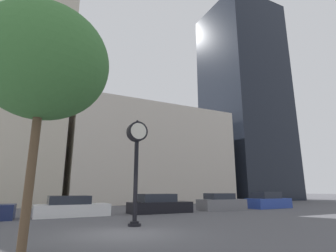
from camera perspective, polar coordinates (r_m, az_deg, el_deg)
The scene contains 10 objects.
ground_plane at distance 11.18m, azimuth -10.01°, elevation -22.13°, with size 200.00×200.00×0.00m, color #515156.
building_tall_tower at distance 38.75m, azimuth -29.53°, elevation 14.55°, with size 11.90×12.00×37.70m.
building_storefront_row at distance 37.53m, azimuth -4.54°, elevation -6.64°, with size 21.40×12.00×12.48m.
building_glass_modern at distance 50.18m, azimuth 16.11°, elevation 5.53°, with size 11.99×12.00×35.42m.
street_clock at distance 13.35m, azimuth -6.87°, elevation -5.36°, with size 1.01×0.63×5.19m.
car_white at distance 18.84m, azimuth -20.28°, elevation -16.32°, with size 4.66×2.06×1.30m.
car_black at distance 20.31m, azimuth -1.89°, elevation -16.78°, with size 4.73×1.81×1.37m.
car_grey at distance 23.40m, azimuth 11.50°, elevation -16.08°, with size 3.99×1.99×1.38m.
car_blue at distance 27.05m, azimuth 20.95°, elevation -15.04°, with size 4.35×2.08×1.48m.
bare_tree at distance 8.82m, azimuth -25.38°, elevation 12.22°, with size 3.79×3.79×7.06m.
Camera 1 is at (-3.24, -10.57, 1.69)m, focal length 28.00 mm.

